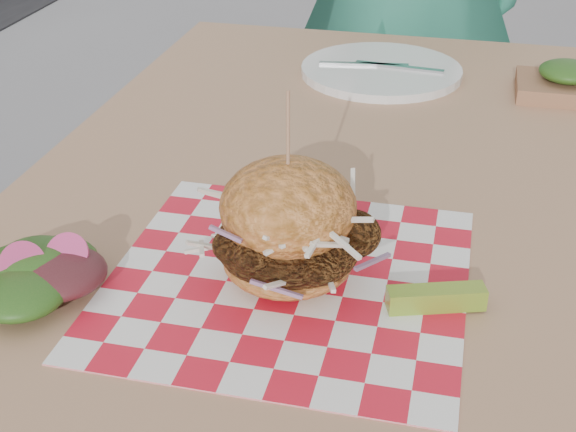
% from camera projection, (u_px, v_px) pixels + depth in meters
% --- Properties ---
extents(patio_table, '(0.80, 1.20, 0.75)m').
position_uv_depth(patio_table, '(342.00, 222.00, 1.08)').
color(patio_table, tan).
rests_on(patio_table, ground).
extents(patio_chair, '(0.53, 0.54, 0.95)m').
position_uv_depth(patio_chair, '(423.00, 63.00, 2.00)').
color(patio_chair, tan).
rests_on(patio_chair, ground).
extents(paper_liner, '(0.36, 0.36, 0.00)m').
position_uv_depth(paper_liner, '(288.00, 279.00, 0.82)').
color(paper_liner, red).
rests_on(paper_liner, patio_table).
extents(sandwich, '(0.18, 0.18, 0.20)m').
position_uv_depth(sandwich, '(288.00, 231.00, 0.79)').
color(sandwich, orange).
rests_on(sandwich, paper_liner).
extents(pickle_spear, '(0.10, 0.05, 0.02)m').
position_uv_depth(pickle_spear, '(436.00, 298.00, 0.77)').
color(pickle_spear, '#80A32F').
rests_on(pickle_spear, paper_liner).
extents(side_salad, '(0.14, 0.14, 0.05)m').
position_uv_depth(side_salad, '(47.00, 280.00, 0.79)').
color(side_salad, '#3F1419').
rests_on(side_salad, patio_table).
extents(place_setting, '(0.27, 0.27, 0.02)m').
position_uv_depth(place_setting, '(381.00, 71.00, 1.35)').
color(place_setting, white).
rests_on(place_setting, patio_table).
extents(kraft_tray, '(0.15, 0.12, 0.06)m').
position_uv_depth(kraft_tray, '(566.00, 82.00, 1.26)').
color(kraft_tray, '#936142').
rests_on(kraft_tray, patio_table).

